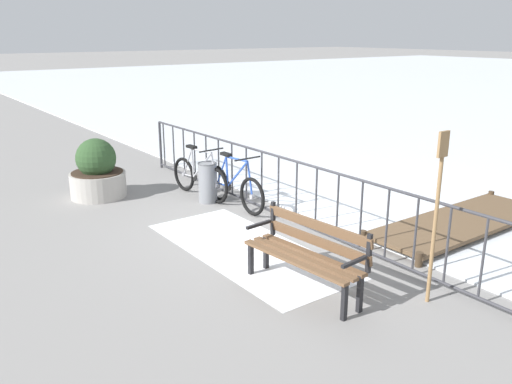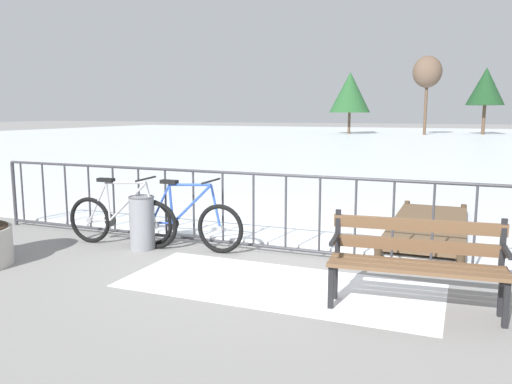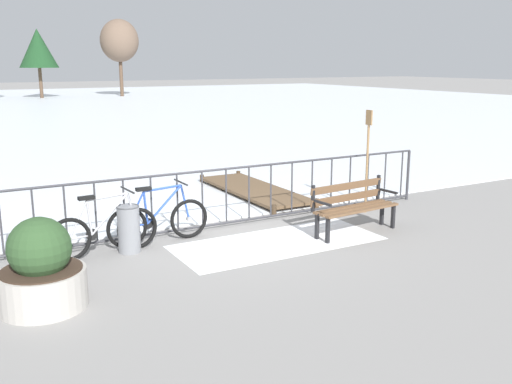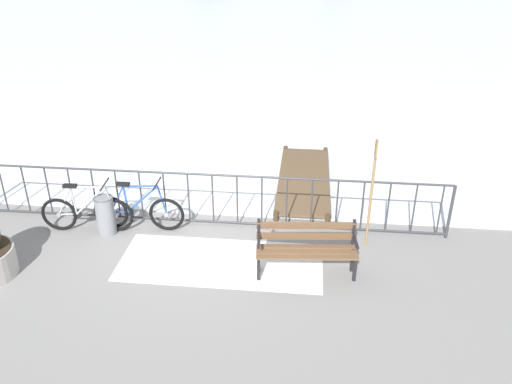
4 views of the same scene
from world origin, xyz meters
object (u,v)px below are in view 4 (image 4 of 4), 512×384
object	(u,v)px
bicycle_near_railing	(138,211)
bicycle_second	(87,213)
oar_upright	(372,188)
trash_bin	(106,215)
park_bench	(306,245)

from	to	relation	value
bicycle_near_railing	bicycle_second	xyz separation A→B (m)	(-0.92, -0.16, 0.00)
oar_upright	bicycle_near_railing	bearing A→B (deg)	178.25
bicycle_second	oar_upright	size ratio (longest dim) A/B	0.86
bicycle_near_railing	oar_upright	bearing A→B (deg)	-1.75
bicycle_near_railing	trash_bin	xyz separation A→B (m)	(-0.55, -0.20, 0.00)
bicycle_second	park_bench	xyz separation A→B (m)	(4.02, -0.88, 0.14)
park_bench	oar_upright	world-z (taller)	oar_upright
bicycle_near_railing	bicycle_second	bearing A→B (deg)	-170.30
bicycle_near_railing	park_bench	bearing A→B (deg)	-18.55
bicycle_near_railing	park_bench	world-z (taller)	bicycle_near_railing
park_bench	oar_upright	size ratio (longest dim) A/B	0.83
bicycle_near_railing	bicycle_second	world-z (taller)	same
trash_bin	park_bench	bearing A→B (deg)	-12.94
park_bench	oar_upright	bearing A→B (deg)	40.92
bicycle_near_railing	oar_upright	size ratio (longest dim) A/B	0.86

